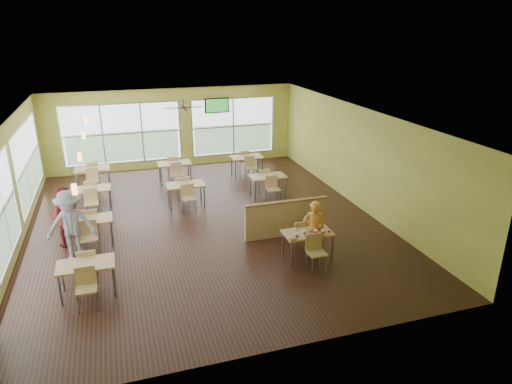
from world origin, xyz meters
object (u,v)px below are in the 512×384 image
main_table (308,236)px  half_wall_divider (286,218)px  man_plaid (314,229)px  food_basket (318,228)px

main_table → half_wall_divider: 1.45m
main_table → man_plaid: bearing=24.1°
half_wall_divider → food_basket: (0.33, -1.35, 0.26)m
main_table → food_basket: bearing=17.4°
food_basket → man_plaid: bearing=-174.0°
half_wall_divider → food_basket: bearing=-76.4°
food_basket → half_wall_divider: bearing=103.6°
main_table → food_basket: size_ratio=5.95×
half_wall_divider → food_basket: size_ratio=9.39×
half_wall_divider → man_plaid: man_plaid is taller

